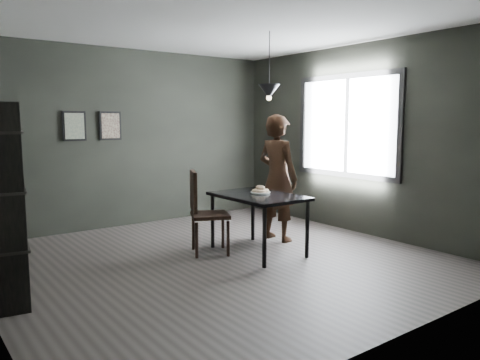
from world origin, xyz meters
TOP-DOWN VIEW (x-y plane):
  - ground at (0.00, 0.00)m, footprint 5.00×5.00m
  - back_wall at (0.00, 2.50)m, footprint 5.00×0.10m
  - ceiling at (0.00, 0.00)m, footprint 5.00×5.00m
  - window_assembly at (2.47, 0.20)m, footprint 0.04×1.96m
  - cafe_table at (0.60, 0.00)m, footprint 0.80×1.20m
  - white_plate at (0.69, 0.06)m, footprint 0.23×0.23m
  - donut_pile at (0.69, 0.06)m, footprint 0.22×0.22m
  - woman at (1.22, 0.34)m, footprint 0.52×0.71m
  - wood_chair at (0.01, 0.38)m, footprint 0.61×0.61m
  - shelf_unit at (-2.32, 0.03)m, footprint 0.44×0.66m
  - pendant_lamp at (0.85, 0.10)m, footprint 0.28×0.28m
  - framed_print_left at (-0.90, 2.47)m, footprint 0.34×0.04m
  - framed_print_right at (-0.35, 2.47)m, footprint 0.34×0.04m

SIDE VIEW (x-z plane):
  - ground at x=0.00m, z-range 0.00..0.00m
  - wood_chair at x=0.01m, z-range 0.07..1.13m
  - cafe_table at x=0.60m, z-range 0.30..1.05m
  - white_plate at x=0.69m, z-range 0.75..0.76m
  - donut_pile at x=0.69m, z-range 0.75..0.84m
  - woman at x=1.22m, z-range 0.00..1.77m
  - shelf_unit at x=-2.32m, z-range 0.00..1.83m
  - back_wall at x=0.00m, z-range 0.00..2.80m
  - window_assembly at x=2.47m, z-range 0.82..2.38m
  - framed_print_left at x=-0.90m, z-range 1.38..1.82m
  - framed_print_right at x=-0.35m, z-range 1.38..1.82m
  - pendant_lamp at x=0.85m, z-range 1.62..2.48m
  - ceiling at x=0.00m, z-range 2.79..2.81m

